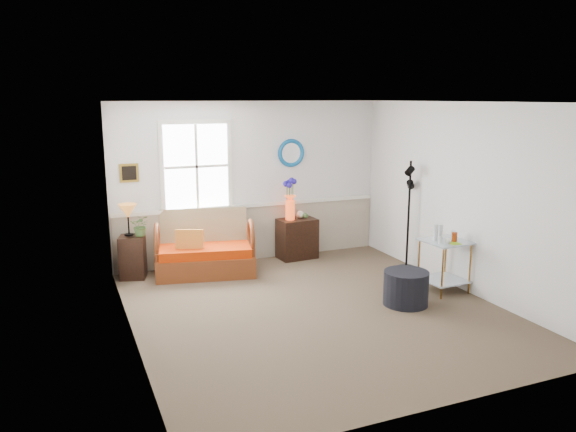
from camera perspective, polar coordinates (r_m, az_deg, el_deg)
name	(u,v)px	position (r m, az deg, el deg)	size (l,w,h in m)	color
floor	(315,310)	(7.26, 2.80, -9.49)	(4.50, 5.00, 0.01)	brown
ceiling	(318,102)	(6.76, 3.03, 11.49)	(4.50, 5.00, 0.01)	white
walls	(316,210)	(6.89, 2.91, 0.62)	(4.51, 5.01, 2.60)	white
wainscot	(252,233)	(9.33, -3.68, -1.72)	(4.46, 0.02, 0.90)	tan
chair_rail	(252,205)	(9.22, -3.70, 1.10)	(4.46, 0.04, 0.06)	white
window	(196,166)	(8.87, -9.29, 4.99)	(1.14, 0.06, 1.44)	white
picture	(129,173)	(8.71, -15.85, 4.23)	(0.28, 0.03, 0.28)	#B28A2D
mirror	(291,153)	(9.35, 0.30, 6.42)	(0.47, 0.47, 0.07)	#1675BF
loveseat	(205,243)	(8.62, -8.46, -2.77)	(1.47, 0.83, 0.96)	maroon
throw_pillow	(190,243)	(8.52, -9.97, -2.74)	(0.41, 0.10, 0.41)	#CF5617
lamp_stand	(133,257)	(8.70, -15.50, -4.03)	(0.36, 0.36, 0.64)	black
table_lamp	(128,220)	(8.57, -15.92, -0.42)	(0.27, 0.27, 0.49)	orange
potted_plant	(141,228)	(8.56, -14.72, -1.17)	(0.29, 0.32, 0.25)	#3F6230
cabinet	(297,239)	(9.41, 0.92, -2.30)	(0.63, 0.40, 0.67)	black
flower_vase	(290,200)	(9.22, 0.22, 1.69)	(0.20, 0.20, 0.68)	#F44918
side_table	(444,266)	(8.10, 15.57, -4.91)	(0.57, 0.57, 0.73)	#A87832
tabletop_items	(447,233)	(7.93, 15.81, -1.71)	(0.38, 0.38, 0.23)	silver
floor_lamp	(409,215)	(8.93, 12.14, 0.07)	(0.25, 0.25, 1.71)	black
ottoman	(406,288)	(7.51, 11.89, -7.17)	(0.58, 0.58, 0.45)	black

